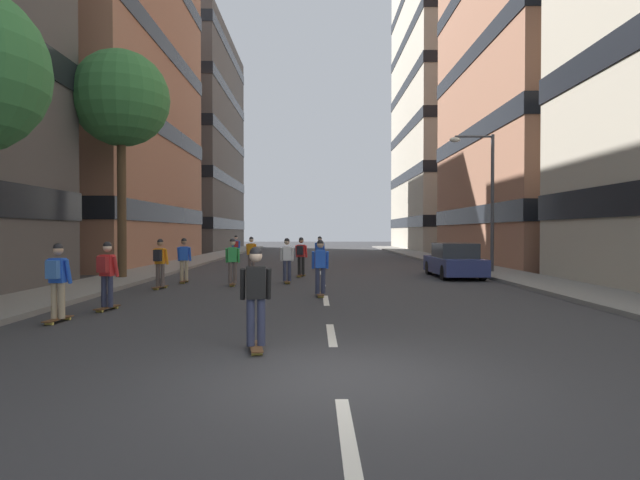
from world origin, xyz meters
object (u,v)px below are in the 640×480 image
object	(u,v)px
skater_2	(287,258)
streetlamp_right	(485,187)
skater_0	(233,260)
skater_6	(184,258)
skater_5	(160,260)
skater_10	(251,253)
skater_11	(320,251)
parked_car_near	(454,262)
street_tree_mid	(121,100)
skater_1	(107,271)
skater_4	(320,265)
skater_7	(256,293)
skater_9	(236,247)
skater_8	(57,277)
skater_3	(301,254)

from	to	relation	value
skater_2	streetlamp_right	bearing A→B (deg)	24.46
streetlamp_right	skater_2	distance (m)	10.56
skater_0	skater_6	bearing A→B (deg)	153.09
streetlamp_right	skater_6	xyz separation A→B (m)	(-13.24, -4.02, -3.15)
skater_5	skater_10	size ratio (longest dim) A/B	1.00
skater_6	skater_11	world-z (taller)	same
parked_car_near	skater_11	size ratio (longest dim) A/B	2.47
street_tree_mid	skater_6	distance (m)	7.22
skater_0	skater_2	distance (m)	2.18
skater_1	streetlamp_right	bearing A→B (deg)	39.52
skater_1	skater_11	xyz separation A→B (m)	(5.61, 14.30, -0.03)
skater_4	skater_10	distance (m)	9.90
skater_7	skater_5	bearing A→B (deg)	115.48
streetlamp_right	skater_9	distance (m)	16.57
skater_8	skater_11	size ratio (longest dim) A/B	1.00
skater_7	skater_3	bearing A→B (deg)	88.49
skater_0	skater_4	distance (m)	4.54
street_tree_mid	skater_11	world-z (taller)	street_tree_mid
skater_3	skater_8	bearing A→B (deg)	-114.00
streetlamp_right	skater_6	world-z (taller)	streetlamp_right
skater_3	skater_11	bearing A→B (deg)	78.96
skater_1	skater_3	world-z (taller)	same
skater_3	skater_6	size ratio (longest dim) A/B	1.00
skater_0	skater_11	distance (m)	8.95
skater_1	skater_4	bearing A→B (deg)	27.11
skater_10	skater_8	bearing A→B (deg)	-100.59
street_tree_mid	skater_1	xyz separation A→B (m)	(2.69, -8.22, -6.49)
skater_2	skater_4	distance (m)	4.27
skater_3	skater_7	bearing A→B (deg)	-91.51
street_tree_mid	skater_10	size ratio (longest dim) A/B	5.28
skater_7	street_tree_mid	bearing A→B (deg)	119.04
skater_5	skater_7	bearing A→B (deg)	-64.52
skater_11	skater_8	bearing A→B (deg)	-110.54
skater_0	skater_5	xyz separation A→B (m)	(-2.39, -1.07, 0.03)
streetlamp_right	skater_3	size ratio (longest dim) A/B	3.65
streetlamp_right	skater_5	distance (m)	15.21
skater_0	skater_3	distance (m)	4.51
skater_11	skater_2	bearing A→B (deg)	-100.36
skater_0	skater_1	distance (m)	6.41
skater_8	skater_4	bearing A→B (deg)	37.58
skater_3	skater_9	size ratio (longest dim) A/B	1.00
skater_4	parked_car_near	bearing A→B (deg)	47.81
skater_0	skater_3	xyz separation A→B (m)	(2.46, 3.78, 0.03)
skater_2	skater_8	distance (m)	9.80
skater_5	skater_7	size ratio (longest dim) A/B	1.00
skater_0	skater_11	xyz separation A→B (m)	(3.34, 8.30, 0.00)
street_tree_mid	skater_1	size ratio (longest dim) A/B	5.28
skater_8	skater_9	xyz separation A→B (m)	(0.56, 22.23, 0.00)
parked_car_near	skater_3	xyz separation A→B (m)	(-6.82, 0.30, 0.32)
parked_car_near	skater_11	bearing A→B (deg)	140.91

